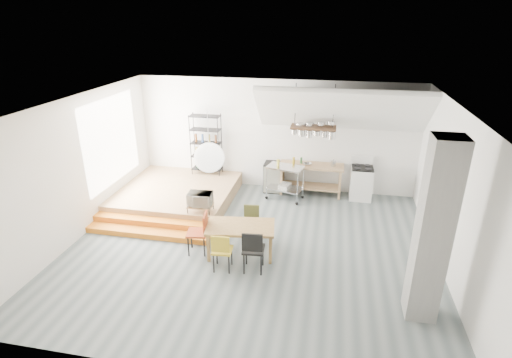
% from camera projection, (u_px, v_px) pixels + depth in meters
% --- Properties ---
extents(floor, '(8.00, 8.00, 0.00)m').
position_uv_depth(floor, '(251.00, 247.00, 8.93)').
color(floor, '#545F61').
rests_on(floor, ground).
extents(wall_back, '(8.00, 0.04, 3.20)m').
position_uv_depth(wall_back, '(275.00, 136.00, 11.49)').
color(wall_back, silver).
rests_on(wall_back, ground).
extents(wall_left, '(0.04, 7.00, 3.20)m').
position_uv_depth(wall_left, '(78.00, 169.00, 9.03)').
color(wall_left, silver).
rests_on(wall_left, ground).
extents(wall_right, '(0.04, 7.00, 3.20)m').
position_uv_depth(wall_right, '(455.00, 197.00, 7.60)').
color(wall_right, silver).
rests_on(wall_right, ground).
extents(ceiling, '(8.00, 7.00, 0.02)m').
position_uv_depth(ceiling, '(250.00, 105.00, 7.71)').
color(ceiling, white).
rests_on(ceiling, wall_back).
extents(slope_ceiling, '(4.40, 1.44, 1.32)m').
position_uv_depth(slope_ceiling, '(342.00, 110.00, 10.26)').
color(slope_ceiling, white).
rests_on(slope_ceiling, wall_back).
extents(window_pane, '(0.02, 2.50, 2.20)m').
position_uv_depth(window_pane, '(112.00, 141.00, 10.31)').
color(window_pane, white).
rests_on(window_pane, wall_left).
extents(platform, '(3.00, 3.00, 0.40)m').
position_uv_depth(platform, '(178.00, 194.00, 11.11)').
color(platform, '#A17B50').
rests_on(platform, ground).
extents(step_lower, '(3.00, 0.35, 0.13)m').
position_uv_depth(step_lower, '(147.00, 233.00, 9.39)').
color(step_lower, orange).
rests_on(step_lower, ground).
extents(step_upper, '(3.00, 0.35, 0.27)m').
position_uv_depth(step_upper, '(153.00, 223.00, 9.69)').
color(step_upper, orange).
rests_on(step_upper, ground).
extents(concrete_column, '(0.50, 0.50, 3.20)m').
position_uv_depth(concrete_column, '(433.00, 233.00, 6.37)').
color(concrete_column, gray).
rests_on(concrete_column, ground).
extents(kitchen_counter, '(1.80, 0.60, 0.91)m').
position_uv_depth(kitchen_counter, '(311.00, 174.00, 11.35)').
color(kitchen_counter, '#A17B50').
rests_on(kitchen_counter, ground).
extents(stove, '(0.60, 0.60, 1.18)m').
position_uv_depth(stove, '(361.00, 182.00, 11.16)').
color(stove, white).
rests_on(stove, ground).
extents(pot_rack, '(1.20, 0.50, 1.43)m').
position_uv_depth(pot_rack, '(314.00, 130.00, 10.63)').
color(pot_rack, '#3B2317').
rests_on(pot_rack, ceiling).
extents(wire_shelving, '(0.88, 0.38, 1.80)m').
position_uv_depth(wire_shelving, '(206.00, 144.00, 11.68)').
color(wire_shelving, black).
rests_on(wire_shelving, platform).
extents(microwave_shelf, '(0.60, 0.40, 0.16)m').
position_uv_depth(microwave_shelf, '(200.00, 206.00, 9.65)').
color(microwave_shelf, '#A17B50').
rests_on(microwave_shelf, platform).
extents(paper_lantern, '(0.60, 0.60, 0.60)m').
position_uv_depth(paper_lantern, '(209.00, 158.00, 7.91)').
color(paper_lantern, white).
rests_on(paper_lantern, ceiling).
extents(dining_table, '(1.53, 0.99, 0.68)m').
position_uv_depth(dining_table, '(241.00, 229.00, 8.48)').
color(dining_table, brown).
rests_on(dining_table, ground).
extents(chair_mustard, '(0.42, 0.42, 0.85)m').
position_uv_depth(chair_mustard, '(222.00, 249.00, 7.94)').
color(chair_mustard, gold).
rests_on(chair_mustard, ground).
extents(chair_black, '(0.46, 0.46, 0.94)m').
position_uv_depth(chair_black, '(253.00, 248.00, 7.87)').
color(chair_black, black).
rests_on(chair_black, ground).
extents(chair_olive, '(0.41, 0.41, 0.81)m').
position_uv_depth(chair_olive, '(251.00, 220.00, 9.12)').
color(chair_olive, brown).
rests_on(chair_olive, ground).
extents(chair_red, '(0.49, 0.49, 0.93)m').
position_uv_depth(chair_red, '(200.00, 230.00, 8.55)').
color(chair_red, '#A13817').
rests_on(chair_red, ground).
extents(rolling_cart, '(1.08, 0.77, 0.97)m').
position_uv_depth(rolling_cart, '(285.00, 178.00, 11.06)').
color(rolling_cart, silver).
rests_on(rolling_cart, ground).
extents(mini_fridge, '(0.51, 0.51, 0.86)m').
position_uv_depth(mini_fridge, '(273.00, 177.00, 11.67)').
color(mini_fridge, black).
rests_on(mini_fridge, ground).
extents(microwave, '(0.60, 0.42, 0.32)m').
position_uv_depth(microwave, '(200.00, 199.00, 9.58)').
color(microwave, beige).
rests_on(microwave, microwave_shelf).
extents(bowl, '(0.30, 0.30, 0.06)m').
position_uv_depth(bowl, '(307.00, 164.00, 11.21)').
color(bowl, silver).
rests_on(bowl, kitchen_counter).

